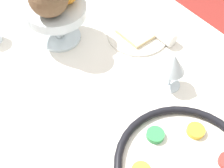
# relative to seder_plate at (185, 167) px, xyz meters

# --- Properties ---
(dining_table) EXTENTS (1.26, 0.83, 0.77)m
(dining_table) POSITION_rel_seder_plate_xyz_m (0.24, -0.02, -0.40)
(dining_table) COLOR white
(dining_table) RESTS_ON ground_plane
(seder_plate) EXTENTS (0.33, 0.33, 0.03)m
(seder_plate) POSITION_rel_seder_plate_xyz_m (0.00, 0.00, 0.00)
(seder_plate) COLOR silver
(seder_plate) RESTS_ON dining_table
(wine_glass) EXTENTS (0.07, 0.07, 0.12)m
(wine_glass) POSITION_rel_seder_plate_xyz_m (0.21, -0.15, 0.07)
(wine_glass) COLOR silver
(wine_glass) RESTS_ON dining_table
(fruit_stand) EXTENTS (0.19, 0.19, 0.12)m
(fruit_stand) POSITION_rel_seder_plate_xyz_m (0.56, 0.00, 0.08)
(fruit_stand) COLOR silver
(fruit_stand) RESTS_ON dining_table
(bread_plate) EXTENTS (0.20, 0.20, 0.02)m
(bread_plate) POSITION_rel_seder_plate_xyz_m (0.42, -0.21, -0.01)
(bread_plate) COLOR silver
(bread_plate) RESTS_ON dining_table
(napkin_roll) EXTENTS (0.16, 0.06, 0.04)m
(napkin_roll) POSITION_rel_seder_plate_xyz_m (0.39, -0.26, 0.01)
(napkin_roll) COLOR white
(napkin_roll) RESTS_ON dining_table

